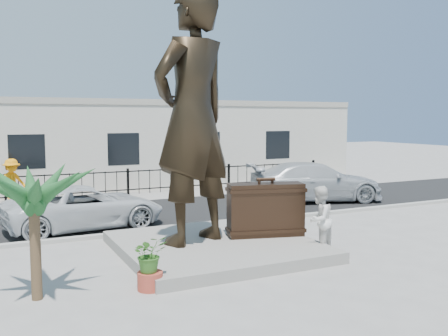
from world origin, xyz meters
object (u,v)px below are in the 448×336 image
(suitcase, at_px, (266,210))
(tourist, at_px, (319,219))
(statue, at_px, (192,117))
(car_white, at_px, (85,207))

(suitcase, height_order, tourist, tourist)
(statue, relative_size, suitcase, 3.17)
(statue, xyz_separation_m, suitcase, (2.21, -0.21, -2.71))
(statue, bearing_deg, car_white, -84.94)
(suitcase, relative_size, tourist, 1.18)
(car_white, bearing_deg, tourist, -144.78)
(suitcase, xyz_separation_m, tourist, (0.97, -1.30, -0.14))
(tourist, relative_size, car_white, 0.35)
(statue, distance_m, suitcase, 3.50)
(statue, height_order, car_white, statue)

